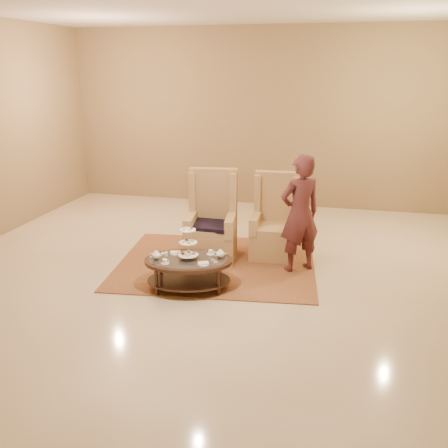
% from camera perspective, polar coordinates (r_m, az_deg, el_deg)
% --- Properties ---
extents(ground, '(8.00, 8.00, 0.00)m').
position_cam_1_polar(ground, '(6.74, -0.81, -6.34)').
color(ground, beige).
rests_on(ground, ground).
extents(ceiling, '(8.00, 8.00, 0.02)m').
position_cam_1_polar(ceiling, '(6.74, -0.81, -6.34)').
color(ceiling, beige).
rests_on(ceiling, ground).
extents(wall_back, '(8.00, 0.04, 3.50)m').
position_cam_1_polar(wall_back, '(10.14, 4.78, 11.93)').
color(wall_back, '#8F774E').
rests_on(wall_back, ground).
extents(rug, '(3.03, 2.61, 0.01)m').
position_cam_1_polar(rug, '(7.24, -0.86, -4.52)').
color(rug, '#9E6938').
rests_on(rug, ground).
extents(tea_table, '(1.25, 0.99, 0.93)m').
position_cam_1_polar(tea_table, '(6.34, -4.08, -4.64)').
color(tea_table, black).
rests_on(tea_table, ground).
extents(armchair_left, '(0.79, 0.81, 1.31)m').
position_cam_1_polar(armchair_left, '(7.38, -1.39, -0.52)').
color(armchair_left, tan).
rests_on(armchair_left, ground).
extents(armchair_right, '(0.69, 0.71, 1.24)m').
position_cam_1_polar(armchair_right, '(7.50, 5.85, -0.50)').
color(armchair_right, tan).
rests_on(armchair_right, ground).
extents(person, '(0.71, 0.66, 1.64)m').
position_cam_1_polar(person, '(6.84, 8.67, 1.13)').
color(person, '#502224').
rests_on(person, ground).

